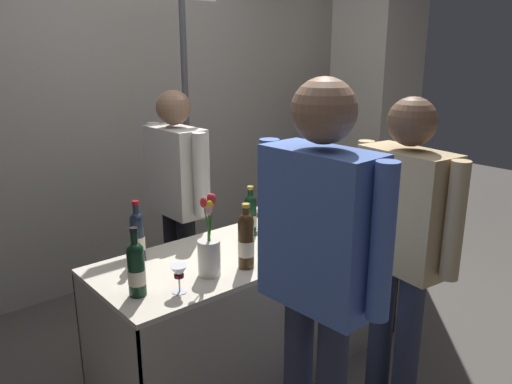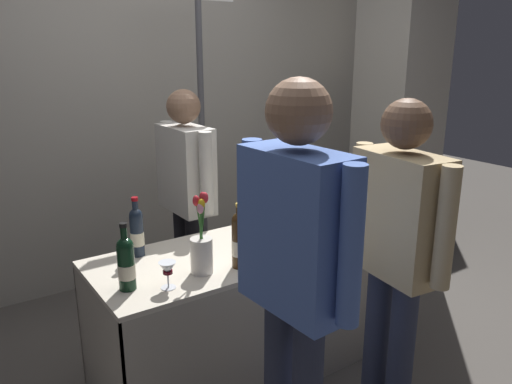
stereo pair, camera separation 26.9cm
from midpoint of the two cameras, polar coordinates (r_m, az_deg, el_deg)
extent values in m
plane|color=#514C47|center=(3.15, 2.58, -18.66)|extent=(12.00, 12.00, 0.00)
cube|color=#9E998E|center=(4.03, -11.28, 8.65)|extent=(7.53, 0.12, 2.58)
cube|color=gray|center=(4.45, 17.67, 10.98)|extent=(0.55, 0.55, 2.90)
cube|color=beige|center=(2.80, 2.77, -6.20)|extent=(1.80, 0.67, 0.02)
cube|color=#ABA392|center=(2.74, 6.97, -15.60)|extent=(1.80, 0.01, 0.72)
cube|color=#ABA392|center=(3.20, -0.93, -10.55)|extent=(1.80, 0.01, 0.72)
cube|color=#ABA392|center=(2.60, -14.11, -17.97)|extent=(0.01, 0.67, 0.72)
cube|color=#ABA392|center=(3.51, 14.52, -8.52)|extent=(0.01, 0.67, 0.72)
cylinder|color=#192333|center=(2.68, 4.35, -4.17)|extent=(0.07, 0.07, 0.24)
sphere|color=#192333|center=(2.64, 4.41, -1.71)|extent=(0.07, 0.07, 0.07)
cylinder|color=#192333|center=(2.63, 4.43, -0.84)|extent=(0.03, 0.03, 0.08)
cylinder|color=#B7932D|center=(2.61, 4.45, 0.24)|extent=(0.03, 0.03, 0.02)
cylinder|color=beige|center=(2.69, 4.34, -4.56)|extent=(0.07, 0.07, 0.08)
cylinder|color=#38230F|center=(2.47, 1.29, -5.90)|extent=(0.08, 0.08, 0.24)
sphere|color=#38230F|center=(2.43, 1.30, -3.23)|extent=(0.08, 0.08, 0.08)
cylinder|color=#38230F|center=(2.42, 1.31, -2.49)|extent=(0.03, 0.03, 0.07)
cylinder|color=#B7932D|center=(2.41, 1.32, -1.54)|extent=(0.04, 0.04, 0.02)
cylinder|color=beige|center=(2.48, 1.28, -6.32)|extent=(0.08, 0.08, 0.08)
cylinder|color=black|center=(2.90, 2.33, -2.95)|extent=(0.07, 0.07, 0.21)
sphere|color=black|center=(2.86, 2.36, -1.00)|extent=(0.07, 0.07, 0.07)
cylinder|color=black|center=(2.85, 2.36, -0.36)|extent=(0.03, 0.03, 0.07)
cylinder|color=#B7932D|center=(2.84, 2.37, 0.46)|extent=(0.04, 0.04, 0.02)
cylinder|color=beige|center=(2.90, 2.33, -3.26)|extent=(0.07, 0.07, 0.07)
cylinder|color=#192333|center=(2.96, 5.48, -2.32)|extent=(0.08, 0.08, 0.23)
sphere|color=#192333|center=(2.92, 5.54, -0.16)|extent=(0.08, 0.08, 0.08)
cylinder|color=#192333|center=(2.91, 5.56, 0.51)|extent=(0.03, 0.03, 0.07)
cylinder|color=black|center=(2.90, 5.58, 1.35)|extent=(0.04, 0.04, 0.02)
cylinder|color=beige|center=(2.96, 5.47, -2.66)|extent=(0.08, 0.08, 0.07)
cylinder|color=#192333|center=(2.90, 7.13, -3.09)|extent=(0.07, 0.07, 0.20)
sphere|color=#192333|center=(2.86, 7.20, -1.19)|extent=(0.07, 0.07, 0.07)
cylinder|color=#192333|center=(2.85, 7.23, -0.37)|extent=(0.03, 0.03, 0.09)
cylinder|color=black|center=(2.84, 7.26, 0.63)|extent=(0.03, 0.03, 0.02)
cylinder|color=beige|center=(2.90, 7.12, -3.39)|extent=(0.07, 0.07, 0.06)
cylinder|color=black|center=(2.30, -11.16, -8.43)|extent=(0.08, 0.08, 0.21)
sphere|color=black|center=(2.26, -11.30, -6.04)|extent=(0.08, 0.08, 0.08)
cylinder|color=black|center=(2.25, -11.36, -5.00)|extent=(0.03, 0.03, 0.09)
cylinder|color=black|center=(2.23, -11.44, -3.73)|extent=(0.03, 0.03, 0.02)
cylinder|color=beige|center=(2.31, -11.13, -8.80)|extent=(0.08, 0.08, 0.07)
cylinder|color=#192333|center=(2.65, -10.45, -4.88)|extent=(0.07, 0.07, 0.22)
sphere|color=#192333|center=(2.61, -10.57, -2.61)|extent=(0.07, 0.07, 0.07)
cylinder|color=#192333|center=(2.60, -10.62, -1.82)|extent=(0.03, 0.03, 0.08)
cylinder|color=maroon|center=(2.59, -10.67, -0.82)|extent=(0.03, 0.03, 0.02)
cylinder|color=beige|center=(2.66, -10.43, -5.23)|extent=(0.07, 0.07, 0.07)
cylinder|color=silver|center=(3.03, 3.51, -4.10)|extent=(0.07, 0.07, 0.00)
cylinder|color=silver|center=(3.02, 3.52, -3.56)|extent=(0.01, 0.01, 0.06)
cone|color=silver|center=(3.00, 3.54, -2.47)|extent=(0.07, 0.07, 0.06)
cylinder|color=silver|center=(2.33, -6.55, -10.72)|extent=(0.07, 0.07, 0.00)
cylinder|color=silver|center=(2.32, -6.57, -10.01)|extent=(0.01, 0.01, 0.06)
cone|color=silver|center=(2.29, -6.62, -8.63)|extent=(0.08, 0.08, 0.06)
cylinder|color=#590C19|center=(2.30, -6.61, -9.02)|extent=(0.04, 0.04, 0.02)
cylinder|color=silver|center=(2.43, -2.99, -7.24)|extent=(0.11, 0.11, 0.17)
cylinder|color=#38722D|center=(2.38, -2.98, -4.33)|extent=(0.01, 0.04, 0.26)
ellipsoid|color=gold|center=(2.32, -2.88, -1.43)|extent=(0.03, 0.03, 0.05)
cylinder|color=#38722D|center=(2.37, -2.96, -4.05)|extent=(0.03, 0.01, 0.29)
ellipsoid|color=red|center=(2.33, -2.77, -0.65)|extent=(0.03, 0.03, 0.05)
cylinder|color=#38722D|center=(2.37, -2.84, -4.06)|extent=(0.04, 0.02, 0.29)
ellipsoid|color=red|center=(2.33, -2.50, -0.70)|extent=(0.03, 0.03, 0.05)
cylinder|color=#38722D|center=(2.38, -3.07, -4.59)|extent=(0.02, 0.04, 0.24)
ellipsoid|color=pink|center=(2.32, -3.01, -1.90)|extent=(0.03, 0.03, 0.05)
cylinder|color=#38722D|center=(2.38, -3.04, -4.23)|extent=(0.03, 0.04, 0.27)
ellipsoid|color=red|center=(2.34, -3.53, -1.04)|extent=(0.03, 0.03, 0.05)
cube|color=silver|center=(3.16, 15.96, -2.48)|extent=(0.16, 0.02, 0.15)
cylinder|color=black|center=(3.51, -5.94, -7.65)|extent=(0.12, 0.12, 0.77)
cylinder|color=black|center=(3.38, -4.53, -8.59)|extent=(0.12, 0.12, 0.77)
cube|color=beige|center=(3.23, -5.55, 2.59)|extent=(0.22, 0.43, 0.55)
sphere|color=#8C664C|center=(3.16, -5.75, 9.56)|extent=(0.21, 0.21, 0.21)
cylinder|color=beige|center=(3.45, -7.71, 3.75)|extent=(0.08, 0.08, 0.50)
cylinder|color=beige|center=(3.01, -3.11, 2.06)|extent=(0.08, 0.08, 0.50)
cylinder|color=#2D3347|center=(2.61, 18.97, -17.27)|extent=(0.12, 0.12, 0.79)
cylinder|color=#2D3347|center=(2.71, 16.31, -15.69)|extent=(0.12, 0.12, 0.79)
cube|color=tan|center=(2.37, 18.99, -2.51)|extent=(0.26, 0.46, 0.56)
sphere|color=brown|center=(2.28, 19.93, 7.20)|extent=(0.22, 0.22, 0.22)
cylinder|color=tan|center=(2.21, 23.94, -3.84)|extent=(0.08, 0.08, 0.52)
cylinder|color=tan|center=(2.55, 14.81, -0.38)|extent=(0.08, 0.08, 0.52)
cube|color=#4C6BB7|center=(1.86, 8.69, -4.48)|extent=(0.23, 0.45, 0.60)
sphere|color=#8C664C|center=(1.75, 9.30, 8.93)|extent=(0.23, 0.23, 0.23)
cylinder|color=#4C6BB7|center=(1.69, 15.21, -6.16)|extent=(0.08, 0.08, 0.55)
cylinder|color=#4C6BB7|center=(2.03, 3.36, -1.77)|extent=(0.08, 0.08, 0.55)
cylinder|color=#47474C|center=(3.66, -4.00, 5.74)|extent=(0.04, 0.04, 2.27)
camera|label=1|loc=(0.13, -87.14, 0.83)|focal=35.49mm
camera|label=2|loc=(0.13, 92.86, -0.83)|focal=35.49mm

